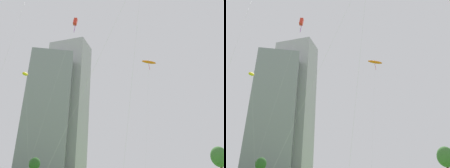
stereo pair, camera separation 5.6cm
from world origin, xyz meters
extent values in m
cylinder|color=silver|center=(-1.12, 4.74, 12.04)|extent=(8.92, 1.12, 24.08)
cylinder|color=silver|center=(2.73, 4.51, 15.85)|extent=(3.97, 1.79, 31.71)
cylinder|color=silver|center=(-11.24, 23.74, 16.58)|extent=(5.39, 2.66, 33.16)
cube|color=red|center=(-8.56, 25.06, 33.16)|extent=(0.81, 0.97, 1.88)
cylinder|color=purple|center=(-8.56, 25.06, 31.46)|extent=(0.20, 0.65, 2.77)
cylinder|color=silver|center=(-16.98, 27.86, 10.67)|extent=(3.55, 1.54, 21.33)
ellipsoid|color=yellow|center=(-18.74, 27.09, 21.33)|extent=(0.81, 2.32, 1.26)
cylinder|color=silver|center=(6.81, 29.87, 14.03)|extent=(3.82, 9.92, 28.06)
ellipsoid|color=orange|center=(8.71, 34.82, 28.06)|extent=(3.82, 1.99, 2.03)
cylinder|color=#E5598C|center=(8.71, 34.82, 26.85)|extent=(0.34, 0.39, 1.81)
cylinder|color=silver|center=(-10.76, 5.78, 13.90)|extent=(1.98, 7.26, 27.80)
ellipsoid|color=#285623|center=(-18.09, 37.65, 4.05)|extent=(2.45, 2.45, 2.71)
ellipsoid|color=#3D7033|center=(19.25, 28.68, 4.78)|extent=(3.05, 3.05, 3.64)
cube|color=gray|center=(-36.08, 95.72, 32.74)|extent=(25.14, 22.53, 65.49)
cube|color=#A8A8AD|center=(-30.40, 110.89, 41.64)|extent=(27.01, 20.91, 83.27)
camera|label=1|loc=(0.60, -13.35, 1.52)|focal=34.58mm
camera|label=2|loc=(0.65, -13.35, 1.52)|focal=34.58mm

